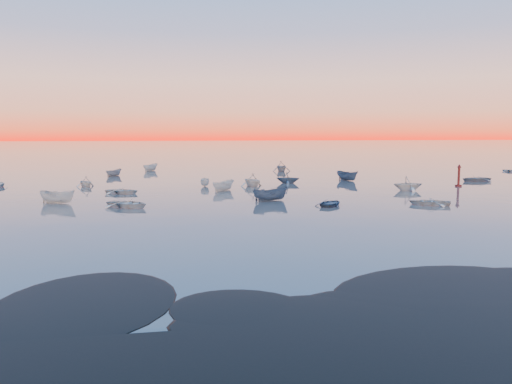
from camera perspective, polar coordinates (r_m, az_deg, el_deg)
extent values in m
plane|color=#645953|center=(122.03, -5.90, 3.31)|extent=(600.00, 600.00, 0.00)
imported|color=beige|center=(52.19, -14.43, -1.70)|extent=(4.18, 4.83, 1.14)
imported|color=#354A65|center=(55.32, 1.67, -1.00)|extent=(2.86, 4.60, 1.48)
imported|color=beige|center=(69.94, -0.43, 0.67)|extent=(4.38, 3.31, 1.40)
cylinder|color=#49100F|center=(75.30, 22.12, 0.64)|extent=(0.91, 0.91, 0.30)
cylinder|color=#49100F|center=(75.19, 22.16, 1.60)|extent=(0.32, 0.32, 2.62)
cone|color=#49100F|center=(75.07, 22.22, 2.78)|extent=(0.61, 0.61, 0.50)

